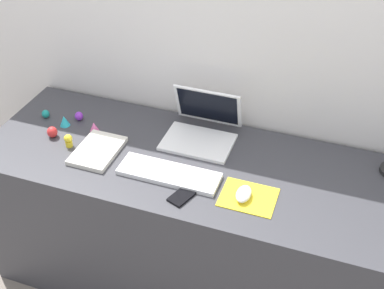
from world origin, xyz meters
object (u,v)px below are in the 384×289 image
at_px(toy_figurine_teal, 46,114).
at_px(toy_figurine_red, 52,132).
at_px(toy_figurine_purple, 79,116).
at_px(toy_figurine_cyan, 64,121).
at_px(cell_phone, 184,195).
at_px(notebook_pad, 98,151).
at_px(toy_figurine_yellow, 68,140).
at_px(toy_figurine_pink, 94,127).
at_px(laptop, 202,126).
at_px(keyboard, 169,174).
at_px(mouse, 244,194).

xyz_separation_m(toy_figurine_teal, toy_figurine_red, (0.11, -0.12, 0.01)).
distance_m(toy_figurine_purple, toy_figurine_cyan, 0.07).
relative_size(toy_figurine_teal, toy_figurine_red, 0.77).
relative_size(cell_phone, notebook_pad, 0.53).
bearing_deg(toy_figurine_yellow, toy_figurine_teal, 143.97).
bearing_deg(toy_figurine_red, toy_figurine_pink, 33.97).
distance_m(toy_figurine_yellow, toy_figurine_cyan, 0.16).
distance_m(toy_figurine_purple, toy_figurine_red, 0.16).
bearing_deg(notebook_pad, toy_figurine_purple, 135.79).
bearing_deg(laptop, toy_figurine_purple, -172.74).
bearing_deg(notebook_pad, cell_phone, -16.50).
relative_size(cell_phone, toy_figurine_purple, 3.06).
relative_size(keyboard, toy_figurine_pink, 9.16).
distance_m(cell_phone, toy_figurine_pink, 0.59).
bearing_deg(toy_figurine_pink, mouse, -15.11).
bearing_deg(toy_figurine_pink, laptop, 15.19).
distance_m(laptop, keyboard, 0.31).
height_order(mouse, toy_figurine_pink, toy_figurine_pink).
bearing_deg(laptop, toy_figurine_pink, -164.81).
xyz_separation_m(notebook_pad, toy_figurine_red, (-0.24, 0.03, 0.02)).
distance_m(toy_figurine_yellow, toy_figurine_pink, 0.15).
bearing_deg(toy_figurine_pink, toy_figurine_teal, 175.73).
bearing_deg(cell_phone, toy_figurine_yellow, -172.47).
bearing_deg(toy_figurine_purple, toy_figurine_pink, -26.47).
xyz_separation_m(laptop, toy_figurine_red, (-0.62, -0.23, -0.03)).
height_order(mouse, toy_figurine_purple, toy_figurine_purple).
height_order(mouse, toy_figurine_teal, toy_figurine_teal).
distance_m(mouse, toy_figurine_cyan, 0.91).
relative_size(laptop, toy_figurine_purple, 7.18).
distance_m(keyboard, toy_figurine_pink, 0.46).
relative_size(mouse, toy_figurine_cyan, 1.91).
height_order(laptop, toy_figurine_teal, laptop).
height_order(cell_phone, toy_figurine_cyan, toy_figurine_cyan).
bearing_deg(cell_phone, laptop, 118.37).
height_order(mouse, cell_phone, mouse).
bearing_deg(toy_figurine_cyan, toy_figurine_pink, 2.91).
xyz_separation_m(laptop, toy_figurine_cyan, (-0.61, -0.13, -0.03)).
bearing_deg(toy_figurine_yellow, toy_figurine_pink, 71.03).
height_order(keyboard, toy_figurine_cyan, toy_figurine_cyan).
xyz_separation_m(toy_figurine_yellow, toy_figurine_red, (-0.10, 0.04, -0.01)).
relative_size(mouse, toy_figurine_purple, 2.30).
bearing_deg(keyboard, toy_figurine_red, 172.82).
bearing_deg(notebook_pad, toy_figurine_pink, 122.91).
relative_size(laptop, toy_figurine_cyan, 5.96).
bearing_deg(toy_figurine_cyan, toy_figurine_purple, 57.51).
xyz_separation_m(toy_figurine_teal, toy_figurine_purple, (0.16, 0.03, 0.00)).
distance_m(notebook_pad, toy_figurine_pink, 0.16).
bearing_deg(laptop, toy_figurine_teal, -171.66).
bearing_deg(laptop, notebook_pad, -145.18).
height_order(keyboard, toy_figurine_purple, toy_figurine_purple).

